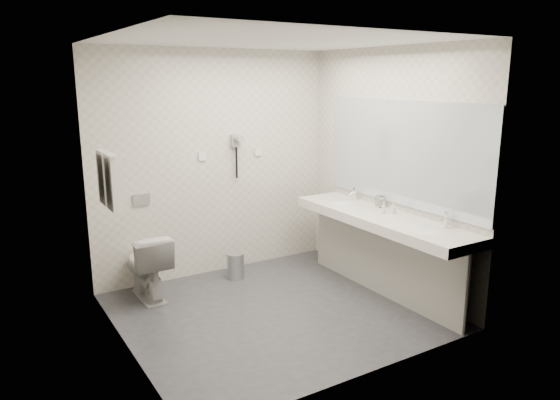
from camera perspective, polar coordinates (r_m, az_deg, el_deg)
floor at (r=5.15m, az=-0.56°, el=-11.98°), size 2.80×2.80×0.00m
ceiling at (r=4.68m, az=-0.64°, el=16.98°), size 2.80×2.80×0.00m
wall_back at (r=5.89m, az=-7.12°, el=3.89°), size 2.80×0.00×2.80m
wall_front at (r=3.73m, az=9.72°, el=-1.59°), size 2.80×0.00×2.80m
wall_left at (r=4.23m, az=-17.10°, el=-0.24°), size 0.00×2.60×2.60m
wall_right at (r=5.59m, az=11.82°, el=3.22°), size 0.00×2.60×2.60m
vanity_counter at (r=5.36m, az=10.91°, el=-2.09°), size 0.55×2.20×0.10m
vanity_panel at (r=5.50m, az=10.91°, el=-6.33°), size 0.03×2.15×0.75m
vanity_post_near at (r=4.87m, az=19.53°, el=-9.51°), size 0.06×0.06×0.75m
vanity_post_far at (r=6.29m, az=4.74°, el=-3.66°), size 0.06×0.06×0.75m
mirror at (r=5.41m, az=13.25°, el=4.96°), size 0.02×2.20×1.05m
basin_near at (r=4.91m, az=16.02°, el=-3.35°), size 0.40×0.31×0.05m
basin_far at (r=5.83m, az=6.64°, el=-0.35°), size 0.40×0.31×0.05m
faucet_near at (r=5.03m, az=17.59°, el=-2.01°), size 0.04×0.04×0.15m
faucet_far at (r=5.93m, az=8.15°, el=0.72°), size 0.04×0.04×0.15m
soap_bottle_a at (r=5.41m, az=12.19°, el=-0.91°), size 0.05×0.05×0.10m
soap_bottle_c at (r=5.39m, az=11.20°, el=-0.87°), size 0.05×0.05×0.11m
glass_left at (r=5.62m, az=11.03°, el=-0.22°), size 0.08×0.08×0.12m
glass_right at (r=5.71m, az=10.59°, el=-0.08°), size 0.07×0.07×0.11m
toilet at (r=5.49m, az=-14.28°, el=-6.90°), size 0.39×0.68×0.69m
flush_plate at (r=5.65m, az=-14.83°, el=0.04°), size 0.18×0.02×0.12m
pedal_bin at (r=5.91m, az=-4.88°, el=-7.20°), size 0.24×0.24×0.27m
bin_lid at (r=5.86m, az=-4.90°, el=-5.87°), size 0.20×0.20×0.02m
towel_rail at (r=4.71m, az=-18.46°, el=4.70°), size 0.02×0.62×0.02m
towel_near at (r=4.62m, az=-17.74°, el=1.82°), size 0.07×0.24×0.48m
towel_far at (r=4.89m, az=-18.54°, el=2.35°), size 0.07×0.24×0.48m
dryer_cradle at (r=5.94m, az=-4.86°, el=6.45°), size 0.10×0.04×0.14m
dryer_barrel at (r=5.87m, az=-4.55°, el=6.67°), size 0.08×0.14×0.08m
dryer_cord at (r=5.96m, az=-4.74°, el=4.05°), size 0.02×0.02×0.35m
switch_plate_a at (r=5.81m, az=-8.44°, el=4.71°), size 0.09×0.02×0.09m
switch_plate_b at (r=6.11m, az=-2.38°, el=5.26°), size 0.09×0.02×0.09m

